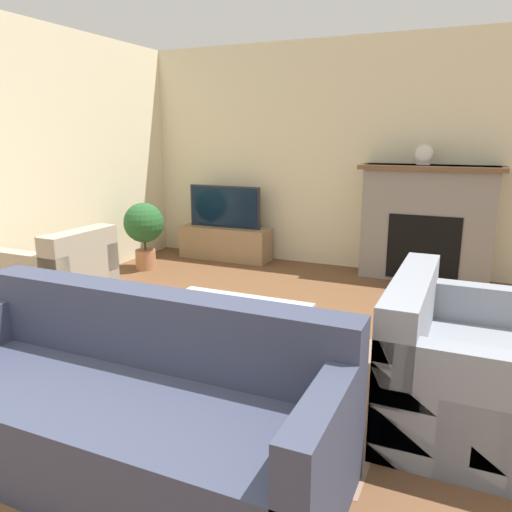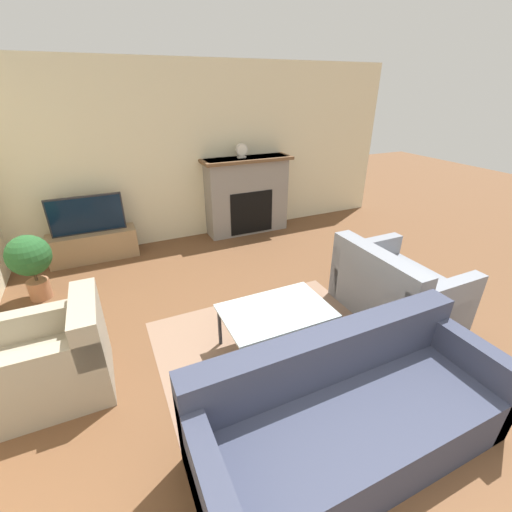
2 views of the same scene
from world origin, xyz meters
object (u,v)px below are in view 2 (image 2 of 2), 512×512
object	(u,v)px
couch_loveseat	(395,289)
potted_plant	(30,259)
tv	(87,215)
armchair_by_window	(56,363)
coffee_table	(276,314)
couch_sectional	(348,415)
mantel_clock	(241,150)

from	to	relation	value
couch_loveseat	potted_plant	distance (m)	4.19
tv	armchair_by_window	world-z (taller)	tv
couch_loveseat	coffee_table	world-z (taller)	couch_loveseat
couch_sectional	couch_loveseat	xyz separation A→B (m)	(1.51, 1.10, -0.00)
coffee_table	potted_plant	bearing A→B (deg)	137.35
armchair_by_window	coffee_table	world-z (taller)	armchair_by_window
tv	couch_sectional	distance (m)	4.26
coffee_table	mantel_clock	xyz separation A→B (m)	(0.89, 2.93, 0.98)
mantel_clock	tv	bearing A→B (deg)	-178.43
armchair_by_window	mantel_clock	size ratio (longest dim) A/B	3.98
couch_sectional	armchair_by_window	xyz separation A→B (m)	(-1.86, 1.41, 0.01)
mantel_clock	couch_loveseat	bearing A→B (deg)	-78.20
couch_sectional	tv	bearing A→B (deg)	110.87
mantel_clock	couch_sectional	bearing A→B (deg)	-102.63
coffee_table	potted_plant	xyz separation A→B (m)	(-2.17, 2.00, 0.11)
couch_sectional	potted_plant	size ratio (longest dim) A/B	2.68
couch_sectional	potted_plant	distance (m)	3.79
couch_sectional	mantel_clock	world-z (taller)	mantel_clock
tv	couch_sectional	xyz separation A→B (m)	(1.51, -3.96, -0.40)
armchair_by_window	couch_sectional	bearing A→B (deg)	53.74
armchair_by_window	potted_plant	world-z (taller)	armchair_by_window
coffee_table	couch_sectional	bearing A→B (deg)	-90.68
couch_loveseat	coffee_table	distance (m)	1.51
armchair_by_window	couch_loveseat	bearing A→B (deg)	85.58
couch_sectional	coffee_table	world-z (taller)	couch_sectional
coffee_table	potted_plant	distance (m)	2.96
potted_plant	mantel_clock	bearing A→B (deg)	16.80
couch_sectional	potted_plant	world-z (taller)	couch_sectional
couch_sectional	coffee_table	distance (m)	1.11
couch_loveseat	potted_plant	world-z (taller)	couch_loveseat
mantel_clock	coffee_table	bearing A→B (deg)	-106.90
tv	potted_plant	xyz separation A→B (m)	(-0.65, -0.86, -0.17)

